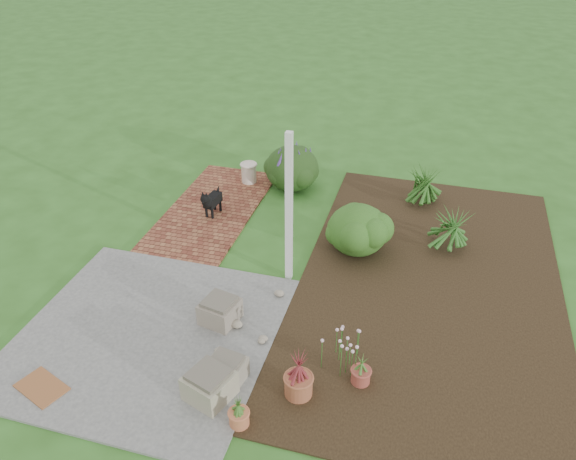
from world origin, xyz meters
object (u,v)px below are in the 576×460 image
(evergreen_shrub, at_px, (358,229))
(black_dog, at_px, (211,200))
(cream_ceramic_urn, at_px, (249,173))
(stone_trough_near, at_px, (210,386))

(evergreen_shrub, bearing_deg, black_dog, 172.05)
(black_dog, distance_m, cream_ceramic_urn, 1.50)
(stone_trough_near, distance_m, evergreen_shrub, 3.85)
(black_dog, height_order, cream_ceramic_urn, black_dog)
(stone_trough_near, bearing_deg, evergreen_shrub, 72.16)
(black_dog, relative_size, evergreen_shrub, 0.61)
(black_dog, bearing_deg, evergreen_shrub, 0.33)
(stone_trough_near, height_order, cream_ceramic_urn, cream_ceramic_urn)
(cream_ceramic_urn, height_order, evergreen_shrub, evergreen_shrub)
(cream_ceramic_urn, bearing_deg, evergreen_shrub, -35.80)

